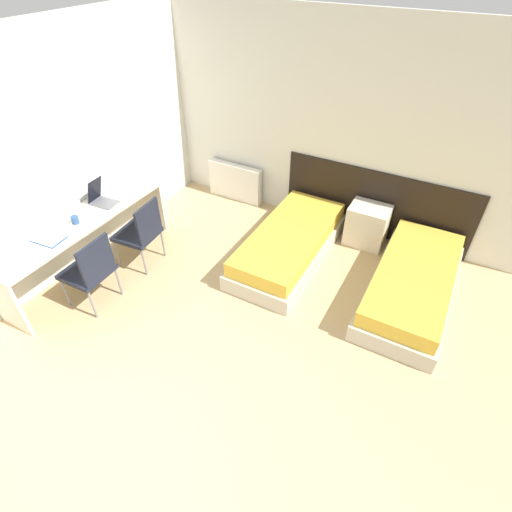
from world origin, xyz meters
TOP-DOWN VIEW (x-y plane):
  - ground_plane at (0.00, 0.00)m, footprint 20.00×20.00m
  - wall_back at (0.00, 4.04)m, footprint 5.48×0.05m
  - wall_left at (-2.26, 2.01)m, footprint 0.05×5.02m
  - headboard_panel at (0.82, 4.00)m, footprint 2.50×0.03m
  - bed_near_window at (0.05, 3.00)m, footprint 0.86×1.94m
  - bed_near_door at (1.59, 3.00)m, footprint 0.86×1.94m
  - nightstand at (0.82, 3.77)m, footprint 0.51×0.40m
  - radiator at (-1.31, 3.92)m, footprint 0.87×0.12m
  - desk at (-1.97, 1.62)m, footprint 0.54×2.24m
  - chair_near_laptop at (-1.48, 2.02)m, footprint 0.50×0.50m
  - chair_near_notebook at (-1.48, 1.22)m, footprint 0.47×0.47m
  - laptop at (-2.00, 1.99)m, footprint 0.32×0.23m
  - open_notebook at (-1.96, 1.18)m, footprint 0.35×0.25m
  - mug at (-1.94, 1.53)m, footprint 0.08×0.08m

SIDE VIEW (x-z plane):
  - ground_plane at x=0.00m, z-range 0.00..0.00m
  - bed_near_window at x=0.05m, z-range -0.01..0.40m
  - bed_near_door at x=1.59m, z-range -0.01..0.40m
  - nightstand at x=0.82m, z-range 0.00..0.55m
  - radiator at x=-1.31m, z-range 0.00..0.57m
  - headboard_panel at x=0.82m, z-range 0.00..0.94m
  - chair_near_laptop at x=-1.48m, z-range 0.05..0.94m
  - chair_near_notebook at x=-1.48m, z-range 0.05..0.94m
  - desk at x=-1.97m, z-range 0.22..0.97m
  - open_notebook at x=-1.96m, z-range 0.75..0.77m
  - mug at x=-1.94m, z-range 0.75..0.84m
  - laptop at x=-2.00m, z-range 0.66..0.97m
  - wall_back at x=0.00m, z-range 0.00..2.70m
  - wall_left at x=-2.26m, z-range 0.00..2.70m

